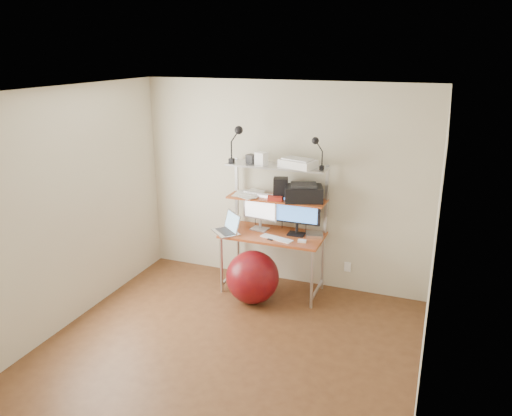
{
  "coord_description": "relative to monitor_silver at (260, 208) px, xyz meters",
  "views": [
    {
      "loc": [
        1.79,
        -3.82,
        2.85
      ],
      "look_at": [
        -0.1,
        1.15,
        1.14
      ],
      "focal_mm": 35.0,
      "sensor_mm": 36.0,
      "label": 1
    }
  ],
  "objects": [
    {
      "name": "keyboard",
      "position": [
        0.29,
        -0.24,
        -0.26
      ],
      "size": [
        0.41,
        0.21,
        0.01
      ],
      "primitive_type": "cube",
      "rotation": [
        0.0,
        0.0,
        -0.27
      ],
      "color": "white",
      "rests_on": "desktop"
    },
    {
      "name": "printer",
      "position": [
        0.53,
        0.02,
        0.24
      ],
      "size": [
        0.51,
        0.42,
        0.21
      ],
      "rotation": [
        0.0,
        0.0,
        0.34
      ],
      "color": "black",
      "rests_on": "mid_shelf"
    },
    {
      "name": "box_white",
      "position": [
        0.02,
        -0.02,
        0.62
      ],
      "size": [
        0.15,
        0.14,
        0.15
      ],
      "primitive_type": "cube",
      "rotation": [
        0.0,
        0.0,
        -0.29
      ],
      "color": "white",
      "rests_on": "top_shelf"
    },
    {
      "name": "wall_outlet",
      "position": [
        1.05,
        0.24,
        -0.7
      ],
      "size": [
        0.08,
        0.01,
        0.12
      ],
      "primitive_type": "cube",
      "color": "white",
      "rests_on": "room"
    },
    {
      "name": "computer_desk",
      "position": [
        0.2,
        -0.04,
        -0.05
      ],
      "size": [
        1.2,
        0.6,
        1.57
      ],
      "color": "#AA5221",
      "rests_on": "ground"
    },
    {
      "name": "scanner",
      "position": [
        0.46,
        -0.0,
        0.6
      ],
      "size": [
        0.44,
        0.35,
        0.1
      ],
      "rotation": [
        0.0,
        0.0,
        -0.28
      ],
      "color": "white",
      "rests_on": "top_shelf"
    },
    {
      "name": "room",
      "position": [
        0.2,
        -1.54,
        0.25
      ],
      "size": [
        3.6,
        3.6,
        3.6
      ],
      "color": "brown",
      "rests_on": "ground"
    },
    {
      "name": "phone",
      "position": [
        0.25,
        -0.25,
        -0.26
      ],
      "size": [
        0.1,
        0.14,
        0.01
      ],
      "primitive_type": "cube",
      "rotation": [
        0.0,
        0.0,
        -0.33
      ],
      "color": "black",
      "rests_on": "desktop"
    },
    {
      "name": "nas_cube",
      "position": [
        0.24,
        0.04,
        0.27
      ],
      "size": [
        0.2,
        0.2,
        0.24
      ],
      "primitive_type": "cube",
      "rotation": [
        0.0,
        0.0,
        0.26
      ],
      "color": "black",
      "rests_on": "mid_shelf"
    },
    {
      "name": "clip_lamp_right",
      "position": [
        0.67,
        -0.03,
        0.81
      ],
      "size": [
        0.14,
        0.08,
        0.36
      ],
      "color": "black",
      "rests_on": "top_shelf"
    },
    {
      "name": "mac_mini",
      "position": [
        0.68,
        -0.0,
        -0.25
      ],
      "size": [
        0.25,
        0.25,
        0.04
      ],
      "primitive_type": "cube",
      "rotation": [
        0.0,
        0.0,
        0.27
      ],
      "color": "silver",
      "rests_on": "desktop"
    },
    {
      "name": "red_box",
      "position": [
        0.21,
        -0.07,
        0.17
      ],
      "size": [
        0.2,
        0.16,
        0.05
      ],
      "primitive_type": "cube",
      "rotation": [
        0.0,
        0.0,
        0.27
      ],
      "color": "red",
      "rests_on": "mid_shelf"
    },
    {
      "name": "monitor_black",
      "position": [
        0.47,
        -0.01,
        0.01
      ],
      "size": [
        0.55,
        0.15,
        0.55
      ],
      "rotation": [
        0.0,
        0.0,
        0.0
      ],
      "color": "black",
      "rests_on": "desktop"
    },
    {
      "name": "clip_lamp_left",
      "position": [
        -0.26,
        -0.07,
        0.87
      ],
      "size": [
        0.18,
        0.1,
        0.44
      ],
      "color": "black",
      "rests_on": "top_shelf"
    },
    {
      "name": "box_grey",
      "position": [
        -0.13,
        0.03,
        0.6
      ],
      "size": [
        0.12,
        0.12,
        0.1
      ],
      "primitive_type": "cube",
      "rotation": [
        0.0,
        0.0,
        -0.31
      ],
      "color": "#2C2C2E",
      "rests_on": "top_shelf"
    },
    {
      "name": "monitor_silver",
      "position": [
        0.0,
        0.0,
        0.0
      ],
      "size": [
        0.45,
        0.18,
        0.49
      ],
      "rotation": [
        0.0,
        0.0,
        -0.12
      ],
      "color": "silver",
      "rests_on": "desktop"
    },
    {
      "name": "paper_stack",
      "position": [
        -0.15,
        0.03,
        0.16
      ],
      "size": [
        0.4,
        0.42,
        0.03
      ],
      "color": "white",
      "rests_on": "mid_shelf"
    },
    {
      "name": "laptop",
      "position": [
        -0.31,
        -0.24,
        -0.21
      ],
      "size": [
        0.45,
        0.44,
        0.31
      ],
      "rotation": [
        0.0,
        0.0,
        -0.74
      ],
      "color": "silver",
      "rests_on": "desktop"
    },
    {
      "name": "mouse",
      "position": [
        0.6,
        -0.23,
        -0.25
      ],
      "size": [
        0.1,
        0.07,
        0.03
      ],
      "primitive_type": "cube",
      "rotation": [
        0.0,
        0.0,
        0.12
      ],
      "color": "white",
      "rests_on": "desktop"
    },
    {
      "name": "exercise_ball",
      "position": [
        0.07,
        -0.45,
        -0.69
      ],
      "size": [
        0.62,
        0.62,
        0.62
      ],
      "primitive_type": "sphere",
      "color": "maroon",
      "rests_on": "floor"
    }
  ]
}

